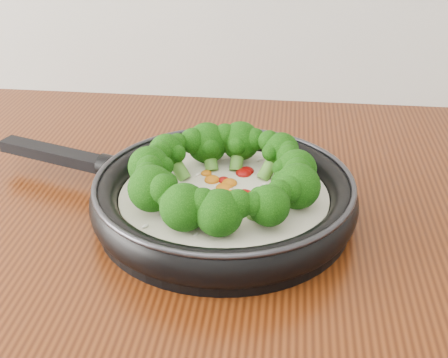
# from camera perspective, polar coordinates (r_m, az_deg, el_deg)

# --- Properties ---
(skillet) EXTENTS (0.49, 0.38, 0.09)m
(skillet) POSITION_cam_1_polar(r_m,az_deg,el_deg) (0.66, -0.24, -1.23)
(skillet) COLOR black
(skillet) RESTS_ON counter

